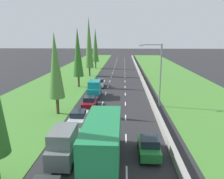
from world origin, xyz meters
TOP-DOWN VIEW (x-y plane):
  - ground_plane at (0.00, 60.00)m, footprint 300.00×300.00m
  - grass_verge_left at (-12.65, 60.00)m, footprint 14.00×140.00m
  - grass_verge_right at (14.35, 60.00)m, footprint 14.00×140.00m
  - median_barrier at (5.70, 60.00)m, footprint 0.44×120.00m
  - lane_markings at (0.00, 60.00)m, footprint 3.64×116.00m
  - green_hatchback_right_lane at (3.64, 17.74)m, footprint 1.74×3.90m
  - green_box_truck_centre_lane at (0.00, 15.63)m, footprint 2.46×9.40m
  - grey_van_left_lane at (-3.27, 16.63)m, footprint 1.96×4.90m
  - silver_sedan_left_lane at (-3.71, 24.51)m, footprint 1.82×4.50m
  - maroon_sedan_left_lane at (-3.37, 30.93)m, footprint 1.82×4.50m
  - teal_van_left_lane at (-3.42, 36.90)m, footprint 1.96×4.90m
  - white_hatchback_left_lane at (-3.33, 44.69)m, footprint 1.74×3.90m
  - poplar_tree_second at (-7.15, 27.98)m, footprint 2.06×2.06m
  - poplar_tree_third at (-7.64, 44.54)m, footprint 2.10×2.10m
  - poplar_tree_fourth at (-7.46, 58.05)m, footprint 2.17×2.17m
  - poplar_tree_fifth at (-7.69, 72.83)m, footprint 2.12×2.12m
  - street_light_mast at (6.29, 31.90)m, footprint 3.20×0.28m

SIDE VIEW (x-z plane):
  - ground_plane at x=0.00m, z-range 0.00..0.00m
  - lane_markings at x=0.00m, z-range 0.00..0.01m
  - grass_verge_left at x=-12.65m, z-range 0.00..0.04m
  - grass_verge_right at x=14.35m, z-range 0.00..0.04m
  - median_barrier at x=5.70m, z-range 0.00..0.85m
  - silver_sedan_left_lane at x=-3.71m, z-range -0.01..1.63m
  - maroon_sedan_left_lane at x=-3.37m, z-range -0.01..1.63m
  - green_hatchback_right_lane at x=3.64m, z-range -0.02..1.70m
  - white_hatchback_left_lane at x=-3.33m, z-range -0.02..1.70m
  - grey_van_left_lane at x=-3.27m, z-range -0.01..2.81m
  - teal_van_left_lane at x=-3.42m, z-range -0.01..2.81m
  - green_box_truck_centre_lane at x=0.00m, z-range 0.09..4.27m
  - street_light_mast at x=6.29m, z-range 0.73..9.73m
  - poplar_tree_second at x=-7.15m, z-range 1.05..11.59m
  - poplar_tree_third at x=-7.64m, z-range 1.05..12.89m
  - poplar_tree_fifth at x=-7.69m, z-range 1.05..13.87m
  - poplar_tree_fourth at x=-7.46m, z-range 1.05..16.02m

